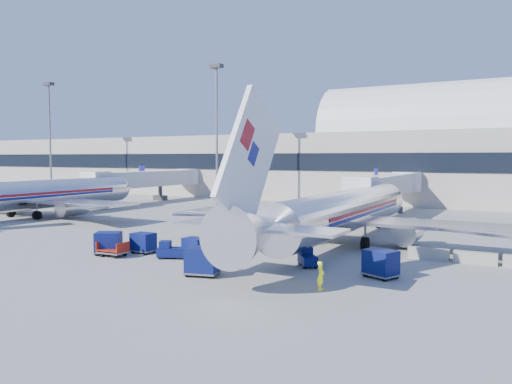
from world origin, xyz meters
The scene contains 20 objects.
ground centered at (0.00, 0.00, 0.00)m, with size 260.00×260.00×0.00m, color gray.
terminal centered at (-13.60, 55.96, 7.52)m, with size 170.00×28.15×21.00m.
airliner_main centered at (10.00, 4.51, 2.93)m, with size 32.00×37.26×12.07m.
airliner_mid centered at (-32.00, 4.51, 2.93)m, with size 32.00×37.26×12.07m.
jetbridge_near centered at (7.60, 30.81, 3.93)m, with size 4.40×27.50×6.25m.
jetbridge_mid centered at (-34.40, 30.81, 3.93)m, with size 4.40×27.50×6.25m.
mast_far_west centered at (-60.00, 30.00, 14.79)m, with size 2.00×1.20×22.60m.
mast_west centered at (-20.00, 30.00, 14.79)m, with size 2.00×1.20×22.60m.
barrier_near centered at (18.00, 2.00, 0.45)m, with size 3.00×0.55×0.90m, color #9E9E96.
barrier_mid centered at (21.30, 2.00, 0.45)m, with size 3.00×0.55×0.90m, color #9E9E96.
tug_lead centered at (0.50, -7.30, 0.62)m, with size 2.34×1.87×1.36m.
tug_right centered at (10.82, -4.59, 0.60)m, with size 2.03×2.20×1.31m.
tug_left centered at (0.86, -1.10, 0.71)m, with size 1.25×2.42×1.56m.
cart_train_a centered at (1.98, -6.10, 0.83)m, with size 1.87×1.50×1.55m.
cart_train_b centered at (-2.83, -6.60, 0.87)m, with size 1.87×1.43×1.64m.
cart_train_c centered at (-4.80, -8.49, 0.97)m, with size 2.57×2.40×1.81m.
cart_solo_near centered at (5.99, -10.72, 1.01)m, with size 2.50×2.14×1.89m.
cart_solo_far centered at (16.37, -5.48, 0.97)m, with size 2.50×2.24×1.81m.
cart_open_red centered at (-3.89, -8.89, 0.42)m, with size 2.24×1.64×0.58m.
ramp_worker centered at (14.10, -10.22, 0.85)m, with size 0.62×0.41×1.71m, color #E8FF1A.
Camera 1 is at (24.88, -37.25, 7.81)m, focal length 35.00 mm.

